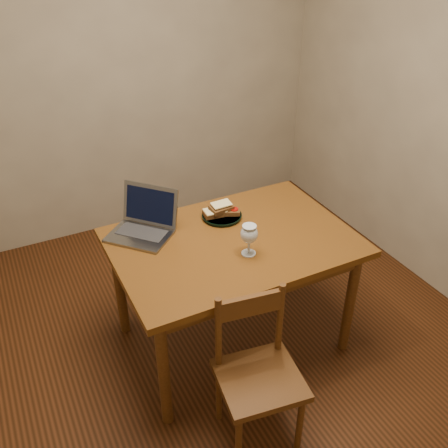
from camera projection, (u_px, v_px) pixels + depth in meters
name	position (u px, v px, depth m)	size (l,w,h in m)	color
floor	(216.00, 341.00, 3.10)	(3.20, 3.20, 0.02)	black
back_wall	(117.00, 66.00, 3.62)	(3.20, 0.02, 2.60)	gray
table	(233.00, 252.00, 2.76)	(1.30, 0.90, 0.74)	#532C0D
chair	(258.00, 369.00, 2.33)	(0.43, 0.42, 0.41)	#3F240D
plate	(222.00, 216.00, 2.91)	(0.23, 0.23, 0.02)	black
sandwich_cheese	(215.00, 212.00, 2.88)	(0.13, 0.08, 0.04)	#381E0C
sandwich_tomato	(230.00, 211.00, 2.90)	(0.12, 0.07, 0.04)	#381E0C
sandwich_top	(221.00, 207.00, 2.88)	(0.13, 0.08, 0.04)	#381E0C
milk_glass	(249.00, 240.00, 2.56)	(0.09, 0.09, 0.18)	white
laptop	(144.00, 221.00, 2.76)	(0.45, 0.45, 0.24)	slate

